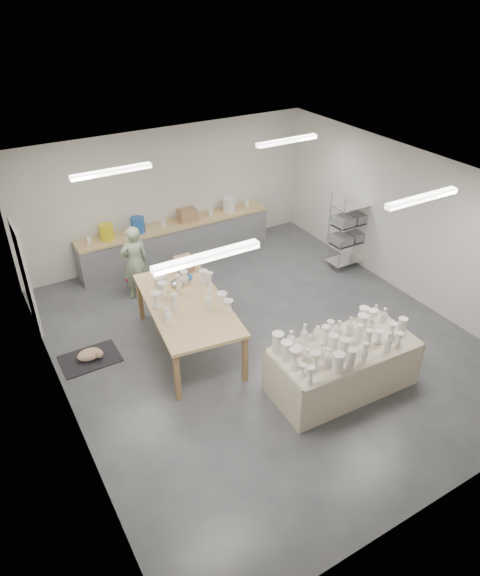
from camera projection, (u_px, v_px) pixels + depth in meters
room at (256, 240)px, 8.43m from camera, size 8.00×8.02×3.00m
back_counter at (177, 240)px, 11.93m from camera, size 4.60×0.60×1.24m
wire_shelf at (350, 229)px, 11.42m from camera, size 0.88×0.48×1.80m
drying_table at (341, 365)px, 8.19m from camera, size 2.38×1.21×1.20m
work_table at (186, 299)px, 8.92m from camera, size 1.61×2.72×1.34m
rug at (90, 359)px, 9.02m from camera, size 1.00×0.70×0.02m
cat at (91, 354)px, 8.96m from camera, size 0.50×0.43×0.18m
potter at (135, 262)px, 10.37m from camera, size 0.58×0.38×1.59m
red_stool at (133, 278)px, 10.84m from camera, size 0.43×0.43×0.32m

